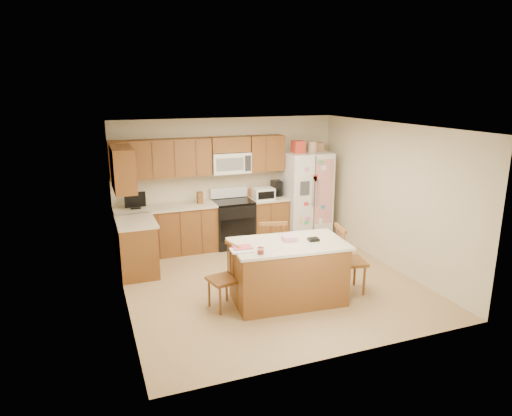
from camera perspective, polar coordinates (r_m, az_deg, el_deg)
name	(u,v)px	position (r m, az deg, el deg)	size (l,w,h in m)	color
ground	(270,282)	(7.52, 1.74, -9.22)	(4.50, 4.50, 0.00)	#A27E4C
room_shell	(271,196)	(7.05, 1.83, 1.53)	(4.60, 4.60, 2.52)	beige
cabinetry	(185,207)	(8.57, -8.91, 0.13)	(3.36, 1.56, 2.15)	brown
stove	(233,222)	(9.06, -2.91, -1.79)	(0.76, 0.65, 1.13)	black
refrigerator	(306,195)	(9.47, 6.25, 1.67)	(0.90, 0.79, 2.04)	white
island	(288,272)	(6.74, 4.01, -7.93)	(1.77, 1.10, 0.99)	brown
windsor_chair_left	(225,279)	(6.54, -3.94, -8.80)	(0.46, 0.48, 0.94)	brown
windsor_chair_back	(272,253)	(7.34, 1.95, -5.61)	(0.55, 0.54, 1.06)	brown
windsor_chair_right	(349,261)	(7.14, 11.50, -6.50)	(0.51, 0.52, 1.06)	brown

